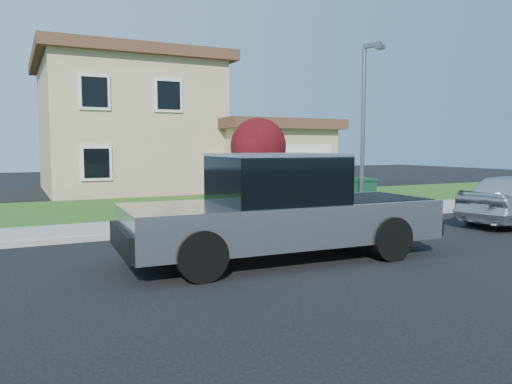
% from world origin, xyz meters
% --- Properties ---
extents(ground, '(80.00, 80.00, 0.00)m').
position_xyz_m(ground, '(0.00, 0.00, 0.00)').
color(ground, black).
rests_on(ground, ground).
extents(curb, '(40.00, 0.20, 0.12)m').
position_xyz_m(curb, '(1.00, 2.90, 0.06)').
color(curb, gray).
rests_on(curb, ground).
extents(sidewalk, '(40.00, 2.00, 0.15)m').
position_xyz_m(sidewalk, '(1.00, 4.00, 0.07)').
color(sidewalk, gray).
rests_on(sidewalk, ground).
extents(lawn, '(40.00, 7.00, 0.10)m').
position_xyz_m(lawn, '(1.00, 8.50, 0.05)').
color(lawn, '#215016').
rests_on(lawn, ground).
extents(house, '(14.00, 11.30, 6.85)m').
position_xyz_m(house, '(1.31, 16.38, 3.17)').
color(house, tan).
rests_on(house, ground).
extents(pickup_truck, '(6.68, 2.67, 2.17)m').
position_xyz_m(pickup_truck, '(-0.53, -0.82, 1.01)').
color(pickup_truck, black).
rests_on(pickup_truck, ground).
extents(woman, '(0.59, 0.42, 1.69)m').
position_xyz_m(woman, '(0.79, 0.80, 0.80)').
color(woman, tan).
rests_on(woman, ground).
extents(ornamental_tree, '(2.42, 2.19, 3.33)m').
position_xyz_m(ornamental_tree, '(3.28, 7.88, 2.23)').
color(ornamental_tree, black).
rests_on(ornamental_tree, lawn).
extents(trash_bin, '(0.76, 0.86, 1.14)m').
position_xyz_m(trash_bin, '(4.71, 3.29, 0.73)').
color(trash_bin, '#103D22').
rests_on(trash_bin, sidewalk).
extents(street_lamp, '(0.40, 0.70, 5.39)m').
position_xyz_m(street_lamp, '(4.33, 2.69, 3.08)').
color(street_lamp, slate).
rests_on(street_lamp, ground).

